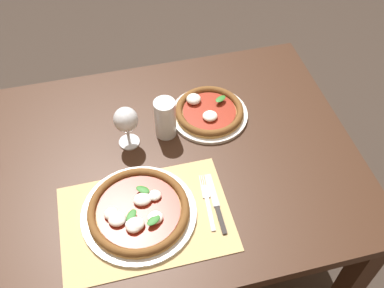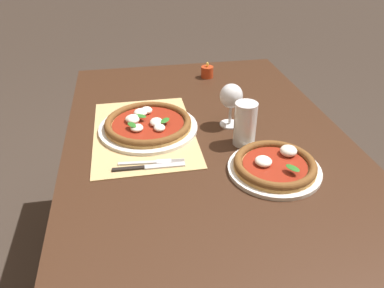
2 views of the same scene
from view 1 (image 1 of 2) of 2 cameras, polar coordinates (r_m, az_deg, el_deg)
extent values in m
plane|color=#382D26|center=(2.10, -4.03, -14.73)|extent=(24.00, 24.00, 0.00)
cube|color=#382114|center=(1.48, -5.53, -2.74)|extent=(1.37, 0.94, 0.04)
cube|color=#382114|center=(1.77, 19.49, -16.38)|extent=(0.07, 0.07, 0.70)
cube|color=#382114|center=(2.15, 9.83, 3.03)|extent=(0.07, 0.07, 0.70)
cube|color=tan|center=(1.35, -5.90, -9.40)|extent=(0.50, 0.34, 0.00)
cylinder|color=silver|center=(1.35, -6.74, -8.76)|extent=(0.34, 0.34, 0.01)
cylinder|color=tan|center=(1.34, -6.78, -8.51)|extent=(0.30, 0.30, 0.01)
torus|color=brown|center=(1.33, -6.82, -8.29)|extent=(0.30, 0.30, 0.02)
cylinder|color=maroon|center=(1.33, -6.81, -8.37)|extent=(0.25, 0.25, 0.00)
ellipsoid|color=white|center=(1.30, -7.39, -10.28)|extent=(0.05, 0.05, 0.02)
ellipsoid|color=white|center=(1.31, -9.48, -9.41)|extent=(0.05, 0.05, 0.02)
ellipsoid|color=white|center=(1.35, -4.80, -6.53)|extent=(0.04, 0.04, 0.02)
ellipsoid|color=white|center=(1.30, -7.26, -10.08)|extent=(0.06, 0.05, 0.03)
ellipsoid|color=white|center=(1.30, -4.69, -9.28)|extent=(0.05, 0.04, 0.02)
ellipsoid|color=white|center=(1.34, -6.30, -7.00)|extent=(0.06, 0.04, 0.02)
ellipsoid|color=white|center=(1.33, -10.20, -8.72)|extent=(0.04, 0.04, 0.02)
ellipsoid|color=#286B23|center=(1.30, -7.71, -8.97)|extent=(0.05, 0.05, 0.00)
ellipsoid|color=#286B23|center=(1.29, -4.91, -9.64)|extent=(0.05, 0.04, 0.00)
ellipsoid|color=#286B23|center=(1.35, -6.26, -5.77)|extent=(0.05, 0.05, 0.00)
cylinder|color=silver|center=(1.59, 2.20, 3.76)|extent=(0.27, 0.27, 0.01)
cylinder|color=tan|center=(1.58, 2.21, 4.04)|extent=(0.24, 0.24, 0.01)
torus|color=brown|center=(1.58, 2.22, 4.29)|extent=(0.24, 0.24, 0.02)
cylinder|color=maroon|center=(1.58, 2.22, 4.20)|extent=(0.19, 0.19, 0.00)
ellipsoid|color=white|center=(1.60, 0.21, 5.73)|extent=(0.05, 0.05, 0.03)
ellipsoid|color=white|center=(1.55, 2.30, 3.58)|extent=(0.05, 0.05, 0.02)
ellipsoid|color=#286B23|center=(1.60, 3.65, 5.75)|extent=(0.05, 0.04, 0.00)
cylinder|color=silver|center=(1.52, -7.96, 0.26)|extent=(0.07, 0.07, 0.00)
cylinder|color=silver|center=(1.50, -8.10, 1.13)|extent=(0.01, 0.01, 0.06)
ellipsoid|color=silver|center=(1.44, -8.42, 3.09)|extent=(0.08, 0.08, 0.08)
ellipsoid|color=#C17019|center=(1.45, -8.37, 2.81)|extent=(0.07, 0.07, 0.05)
cylinder|color=silver|center=(1.49, -3.42, 3.28)|extent=(0.07, 0.07, 0.15)
cylinder|color=black|center=(1.50, -3.40, 2.90)|extent=(0.07, 0.07, 0.12)
cylinder|color=silver|center=(1.45, -3.51, 4.67)|extent=(0.07, 0.07, 0.02)
cube|color=#B7B7BC|center=(1.34, 2.31, -8.86)|extent=(0.02, 0.12, 0.00)
cube|color=#B7B7BC|center=(1.38, 1.71, -6.07)|extent=(0.03, 0.05, 0.00)
cylinder|color=#B7B7BC|center=(1.41, 1.77, -4.60)|extent=(0.01, 0.04, 0.00)
cylinder|color=#B7B7BC|center=(1.41, 1.53, -4.64)|extent=(0.01, 0.04, 0.00)
cylinder|color=#B7B7BC|center=(1.41, 1.29, -4.67)|extent=(0.01, 0.04, 0.00)
cylinder|color=#B7B7BC|center=(1.41, 1.04, -4.70)|extent=(0.01, 0.04, 0.00)
cube|color=black|center=(1.33, 3.69, -9.61)|extent=(0.02, 0.10, 0.01)
cube|color=#B7B7BC|center=(1.39, 2.56, -5.88)|extent=(0.02, 0.12, 0.00)
camera|label=2|loc=(1.42, 44.57, 15.42)|focal=35.00mm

